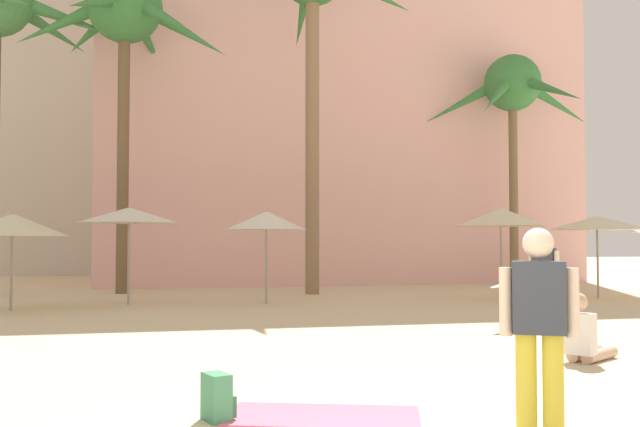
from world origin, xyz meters
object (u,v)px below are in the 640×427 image
palm_tree_far_left (513,93)px  cafe_umbrella_2 (12,225)px  palm_tree_left (125,20)px  person_mid_center (541,276)px  beach_towel (323,416)px  person_mid_right (539,326)px  cafe_umbrella_0 (501,217)px  cafe_umbrella_4 (266,220)px  person_mid_left (584,338)px  backpack (218,398)px  cafe_umbrella_5 (597,223)px  cafe_umbrella_3 (129,215)px

palm_tree_far_left → cafe_umbrella_2: bearing=-159.5°
palm_tree_left → person_mid_center: bearing=-52.3°
beach_towel → person_mid_right: 2.14m
palm_tree_far_left → person_mid_right: bearing=-117.6°
cafe_umbrella_0 → person_mid_center: cafe_umbrella_0 is taller
cafe_umbrella_2 → cafe_umbrella_4: (5.95, 0.58, 0.16)m
cafe_umbrella_4 → palm_tree_left: bearing=129.5°
beach_towel → person_mid_left: (4.01, 2.08, 0.31)m
beach_towel → backpack: 0.97m
cafe_umbrella_4 → cafe_umbrella_5: 9.26m
palm_tree_far_left → person_mid_right: 21.53m
cafe_umbrella_3 → cafe_umbrella_5: size_ratio=0.94×
palm_tree_left → cafe_umbrella_2: size_ratio=3.97×
cafe_umbrella_5 → person_mid_center: 7.50m
palm_tree_far_left → cafe_umbrella_2: size_ratio=3.30×
cafe_umbrella_4 → backpack: (-2.20, -11.69, -1.92)m
person_mid_center → cafe_umbrella_5: bearing=12.7°
cafe_umbrella_3 → cafe_umbrella_5: 12.68m
palm_tree_left → backpack: size_ratio=23.83×
cafe_umbrella_4 → backpack: 12.05m
cafe_umbrella_4 → cafe_umbrella_5: size_ratio=0.88×
beach_towel → palm_tree_left: bearing=98.7°
cafe_umbrella_2 → person_mid_center: (10.27, -5.30, -1.03)m
cafe_umbrella_3 → beach_towel: (2.15, -12.18, -2.23)m
cafe_umbrella_3 → person_mid_center: size_ratio=0.93×
person_mid_right → palm_tree_left: bearing=39.8°
palm_tree_left → cafe_umbrella_5: size_ratio=3.73×
palm_tree_far_left → cafe_umbrella_5: palm_tree_far_left is taller
palm_tree_far_left → person_mid_left: 17.76m
cafe_umbrella_0 → person_mid_left: size_ratio=2.55×
cafe_umbrella_3 → person_mid_center: (7.72, -6.32, -1.31)m
cafe_umbrella_2 → person_mid_left: 12.68m
beach_towel → person_mid_left: 4.53m
cafe_umbrella_0 → beach_towel: size_ratio=1.43×
backpack → person_mid_center: bearing=22.9°
cafe_umbrella_0 → person_mid_left: 10.00m
palm_tree_far_left → cafe_umbrella_0: size_ratio=3.34×
cafe_umbrella_0 → palm_tree_far_left: bearing=59.0°
cafe_umbrella_4 → cafe_umbrella_5: bearing=-2.3°
cafe_umbrella_3 → person_mid_center: bearing=-39.3°
beach_towel → person_mid_left: bearing=27.4°
person_mid_left → cafe_umbrella_2: bearing=101.4°
beach_towel → person_mid_right: person_mid_right is taller
palm_tree_far_left → cafe_umbrella_5: bearing=-94.9°
cafe_umbrella_4 → cafe_umbrella_0: bearing=-4.4°
palm_tree_far_left → cafe_umbrella_5: size_ratio=3.09×
cafe_umbrella_5 → backpack: bearing=-135.3°
cafe_umbrella_2 → person_mid_center: cafe_umbrella_2 is taller
cafe_umbrella_2 → palm_tree_far_left: bearing=20.5°
palm_tree_left → cafe_umbrella_0: (10.01, -5.03, -6.19)m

